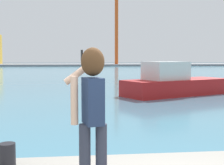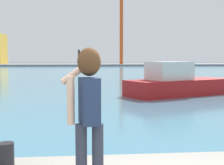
{
  "view_description": "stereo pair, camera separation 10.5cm",
  "coord_description": "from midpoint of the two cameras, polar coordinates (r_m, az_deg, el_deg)",
  "views": [
    {
      "loc": [
        -0.69,
        -3.05,
        2.17
      ],
      "look_at": [
        -0.0,
        3.19,
        1.69
      ],
      "focal_mm": 49.69,
      "sensor_mm": 36.0,
      "label": 1
    },
    {
      "loc": [
        -0.59,
        -3.06,
        2.17
      ],
      "look_at": [
        -0.0,
        3.19,
        1.69
      ],
      "focal_mm": 49.69,
      "sensor_mm": 36.0,
      "label": 2
    }
  ],
  "objects": [
    {
      "name": "harbor_bollard",
      "position": [
        4.97,
        -19.28,
        -12.53
      ],
      "size": [
        0.24,
        0.24,
        0.36
      ],
      "primitive_type": "cylinder",
      "color": "black",
      "rests_on": "quay_promenade"
    },
    {
      "name": "boat_moored",
      "position": [
        18.61,
        11.15,
        -0.16
      ],
      "size": [
        6.98,
        4.84,
        1.97
      ],
      "rotation": [
        0.0,
        0.0,
        0.43
      ],
      "color": "#B21919",
      "rests_on": "harbor_water"
    },
    {
      "name": "port_crane",
      "position": [
        91.48,
        0.8,
        10.36
      ],
      "size": [
        2.03,
        9.53,
        18.83
      ],
      "color": "#D84C19",
      "rests_on": "far_shore_dock"
    },
    {
      "name": "ground_plane",
      "position": [
        53.1,
        -5.61,
        2.07
      ],
      "size": [
        220.0,
        220.0,
        0.0
      ],
      "primitive_type": "plane",
      "color": "#334751"
    },
    {
      "name": "person_photographer",
      "position": [
        3.73,
        -4.55,
        -3.94
      ],
      "size": [
        0.53,
        0.54,
        1.74
      ],
      "rotation": [
        0.0,
        0.0,
        1.79
      ],
      "color": "#2D3342",
      "rests_on": "quay_promenade"
    },
    {
      "name": "far_shore_dock",
      "position": [
        95.07,
        -5.92,
        3.27
      ],
      "size": [
        140.0,
        20.0,
        0.55
      ],
      "primitive_type": "cube",
      "color": "gray",
      "rests_on": "ground_plane"
    },
    {
      "name": "harbor_water",
      "position": [
        55.1,
        -5.64,
        2.17
      ],
      "size": [
        140.0,
        100.0,
        0.02
      ],
      "primitive_type": "cube",
      "color": "teal",
      "rests_on": "ground_plane"
    }
  ]
}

